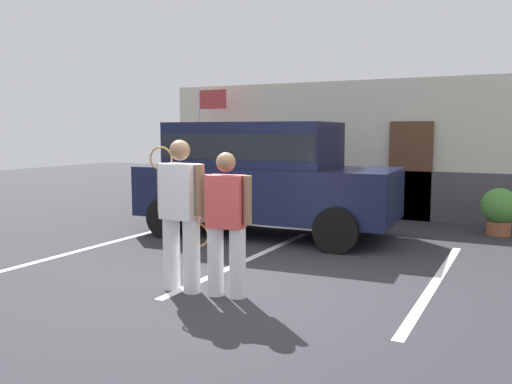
% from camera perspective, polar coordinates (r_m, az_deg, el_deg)
% --- Properties ---
extents(ground_plane, '(40.00, 40.00, 0.00)m').
position_cam_1_polar(ground_plane, '(6.52, -1.84, -10.46)').
color(ground_plane, '#2D2D33').
extents(parking_stripe_0, '(0.12, 4.40, 0.01)m').
position_cam_1_polar(parking_stripe_0, '(9.60, -15.05, -5.15)').
color(parking_stripe_0, silver).
rests_on(parking_stripe_0, ground_plane).
extents(parking_stripe_1, '(0.12, 4.40, 0.01)m').
position_cam_1_polar(parking_stripe_1, '(8.09, -0.73, -7.08)').
color(parking_stripe_1, silver).
rests_on(parking_stripe_1, ground_plane).
extents(parking_stripe_2, '(0.12, 4.40, 0.01)m').
position_cam_1_polar(parking_stripe_2, '(7.28, 18.44, -8.95)').
color(parking_stripe_2, silver).
rests_on(parking_stripe_2, ground_plane).
extents(house_frontage, '(10.39, 0.40, 3.01)m').
position_cam_1_polar(house_frontage, '(12.25, 12.82, 4.03)').
color(house_frontage, beige).
rests_on(house_frontage, ground_plane).
extents(parked_suv, '(4.71, 2.40, 2.05)m').
position_cam_1_polar(parked_suv, '(9.85, 0.64, 2.08)').
color(parked_suv, '#141938').
rests_on(parked_suv, ground_plane).
extents(tennis_player_man, '(0.80, 0.30, 1.79)m').
position_cam_1_polar(tennis_player_man, '(6.41, -7.96, -2.20)').
color(tennis_player_man, white).
rests_on(tennis_player_man, ground_plane).
extents(tennis_player_woman, '(0.88, 0.31, 1.66)m').
position_cam_1_polar(tennis_player_woman, '(6.15, -3.21, -3.27)').
color(tennis_player_woman, white).
rests_on(tennis_player_woman, ground_plane).
extents(potted_plant_by_porch, '(0.66, 0.66, 0.87)m').
position_cam_1_polar(potted_plant_by_porch, '(10.79, 24.30, -1.66)').
color(potted_plant_by_porch, '#9E5638').
rests_on(potted_plant_by_porch, ground_plane).
extents(flag_pole, '(0.80, 0.07, 2.93)m').
position_cam_1_polar(flag_pole, '(13.22, -5.31, 7.02)').
color(flag_pole, silver).
rests_on(flag_pole, ground_plane).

